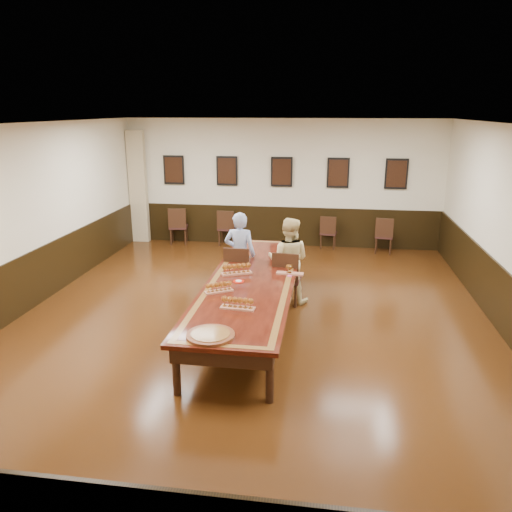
% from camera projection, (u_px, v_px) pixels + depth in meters
% --- Properties ---
extents(floor, '(8.00, 10.00, 0.02)m').
position_uv_depth(floor, '(252.00, 322.00, 8.36)').
color(floor, black).
rests_on(floor, ground).
extents(ceiling, '(8.00, 10.00, 0.02)m').
position_uv_depth(ceiling, '(251.00, 124.00, 7.44)').
color(ceiling, white).
rests_on(ceiling, floor).
extents(wall_back, '(8.00, 0.02, 3.20)m').
position_uv_depth(wall_back, '(282.00, 183.00, 12.65)').
color(wall_back, beige).
rests_on(wall_back, floor).
extents(wall_front, '(8.00, 0.02, 3.20)m').
position_uv_depth(wall_front, '(130.00, 411.00, 3.15)').
color(wall_front, beige).
rests_on(wall_front, floor).
extents(wall_left, '(0.02, 10.00, 3.20)m').
position_uv_depth(wall_left, '(18.00, 221.00, 8.45)').
color(wall_left, beige).
rests_on(wall_left, floor).
extents(chair_man, '(0.49, 0.53, 1.01)m').
position_uv_depth(chair_man, '(239.00, 271.00, 9.31)').
color(chair_man, '#331816').
rests_on(chair_man, floor).
extents(chair_woman, '(0.52, 0.56, 1.01)m').
position_uv_depth(chair_woman, '(287.00, 277.00, 9.00)').
color(chair_woman, '#331816').
rests_on(chair_woman, floor).
extents(spare_chair_a, '(0.54, 0.57, 0.97)m').
position_uv_depth(spare_chair_a, '(178.00, 225.00, 13.05)').
color(spare_chair_a, '#331816').
rests_on(spare_chair_a, floor).
extents(spare_chair_b, '(0.44, 0.48, 0.93)m').
position_uv_depth(spare_chair_b, '(227.00, 227.00, 12.96)').
color(spare_chair_b, '#331816').
rests_on(spare_chair_b, floor).
extents(spare_chair_c, '(0.45, 0.48, 0.85)m').
position_uv_depth(spare_chair_c, '(328.00, 232.00, 12.64)').
color(spare_chair_c, '#331816').
rests_on(spare_chair_c, floor).
extents(spare_chair_d, '(0.49, 0.52, 0.90)m').
position_uv_depth(spare_chair_d, '(384.00, 235.00, 12.22)').
color(spare_chair_d, '#331816').
rests_on(spare_chair_d, floor).
extents(person_man, '(0.60, 0.41, 1.61)m').
position_uv_depth(person_man, '(240.00, 254.00, 9.33)').
color(person_man, '#4C6DBF').
rests_on(person_man, floor).
extents(person_woman, '(0.83, 0.68, 1.57)m').
position_uv_depth(person_woman, '(288.00, 260.00, 9.02)').
color(person_woman, beige).
rests_on(person_woman, floor).
extents(pink_phone, '(0.08, 0.14, 0.01)m').
position_uv_depth(pink_phone, '(290.00, 275.00, 8.31)').
color(pink_phone, '#EB4EAE').
rests_on(pink_phone, conference_table).
extents(curtain, '(0.45, 0.18, 2.90)m').
position_uv_depth(curtain, '(138.00, 187.00, 13.03)').
color(curtain, tan).
rests_on(curtain, floor).
extents(wainscoting, '(8.00, 10.00, 1.00)m').
position_uv_depth(wainscoting, '(252.00, 294.00, 8.21)').
color(wainscoting, black).
rests_on(wainscoting, floor).
extents(conference_table, '(1.40, 5.00, 0.76)m').
position_uv_depth(conference_table, '(252.00, 287.00, 8.18)').
color(conference_table, black).
rests_on(conference_table, floor).
extents(posters, '(6.14, 0.04, 0.74)m').
position_uv_depth(posters, '(282.00, 172.00, 12.49)').
color(posters, black).
rests_on(posters, wall_back).
extents(flight_a, '(0.53, 0.35, 0.19)m').
position_uv_depth(flight_a, '(237.00, 269.00, 8.35)').
color(flight_a, '#9F5C43').
rests_on(flight_a, conference_table).
extents(flight_b, '(0.46, 0.17, 0.17)m').
position_uv_depth(flight_b, '(290.00, 270.00, 8.36)').
color(flight_b, '#9F5C43').
rests_on(flight_b, conference_table).
extents(flight_c, '(0.44, 0.34, 0.16)m').
position_uv_depth(flight_c, '(219.00, 288.00, 7.54)').
color(flight_c, '#9F5C43').
rests_on(flight_c, conference_table).
extents(flight_d, '(0.49, 0.19, 0.18)m').
position_uv_depth(flight_d, '(238.00, 304.00, 6.91)').
color(flight_d, '#9F5C43').
rests_on(flight_d, conference_table).
extents(red_plate_grp, '(0.18, 0.18, 0.02)m').
position_uv_depth(red_plate_grp, '(239.00, 281.00, 8.01)').
color(red_plate_grp, red).
rests_on(red_plate_grp, conference_table).
extents(carved_platter, '(0.66, 0.66, 0.05)m').
position_uv_depth(carved_platter, '(210.00, 335.00, 6.08)').
color(carved_platter, '#4E210F').
rests_on(carved_platter, conference_table).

